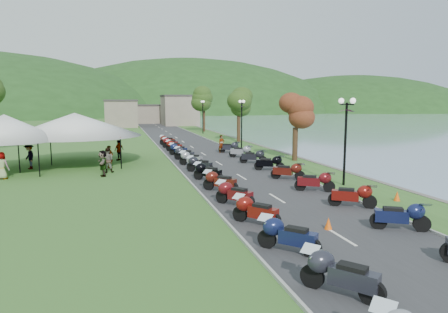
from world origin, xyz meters
TOP-DOWN VIEW (x-y plane):
  - road at (0.00, 40.00)m, footprint 7.00×120.00m
  - hills_backdrop at (0.00, 200.00)m, footprint 360.00×120.00m
  - far_building at (-2.00, 85.00)m, footprint 18.00×16.00m
  - moto_row_left at (-2.38, 21.19)m, footprint 2.60×44.83m
  - moto_row_right at (2.57, 16.93)m, footprint 2.60×36.63m
  - vendor_tent_main at (-10.87, 30.73)m, footprint 6.75×6.75m
  - vendor_tent_side at (-15.12, 27.90)m, footprint 4.91×4.91m
  - tree_lakeside at (6.48, 27.91)m, footprint 2.25×2.25m
  - pedestrian_a at (-8.29, 28.02)m, footprint 0.72×0.75m
  - pedestrian_b at (-8.41, 26.01)m, footprint 0.86×0.51m
  - pedestrian_c at (-13.92, 28.92)m, footprint 1.02×1.32m
  - traffic_cone_near at (-0.01, 10.87)m, footprint 0.30×0.30m

SIDE VIEW (x-z plane):
  - hills_backdrop at x=0.00m, z-range -38.00..38.00m
  - pedestrian_a at x=-8.29m, z-range -0.83..0.83m
  - pedestrian_b at x=-8.41m, z-range -0.86..0.86m
  - pedestrian_c at x=-13.92m, z-range -0.95..0.95m
  - road at x=0.00m, z-range 0.00..0.02m
  - traffic_cone_near at x=-0.01m, z-range 0.00..0.48m
  - moto_row_left at x=-2.38m, z-range 0.00..1.10m
  - moto_row_right at x=2.57m, z-range 0.00..1.10m
  - vendor_tent_main at x=-10.87m, z-range 0.00..4.00m
  - vendor_tent_side at x=-15.12m, z-range 0.00..4.00m
  - far_building at x=-2.00m, z-range 0.00..5.00m
  - tree_lakeside at x=6.48m, z-range 0.00..6.24m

